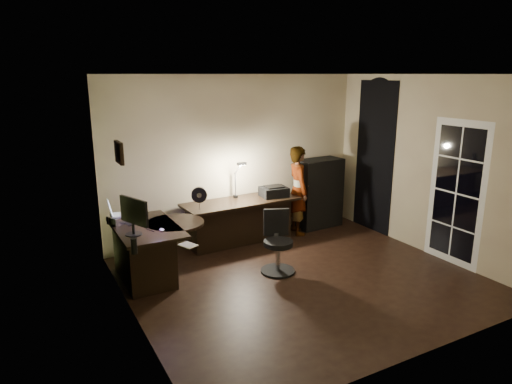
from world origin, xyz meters
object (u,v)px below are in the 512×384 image
cabinet (319,193)px  person (298,191)px  desk_right (241,222)px  office_chair (278,243)px  desk_left (148,253)px  monitor (133,222)px

cabinet → person: size_ratio=0.81×
desk_right → office_chair: 1.28m
person → office_chair: bearing=151.5°
office_chair → cabinet: bearing=61.3°
desk_right → cabinet: cabinet is taller
desk_left → office_chair: office_chair is taller
desk_left → office_chair: (1.65, -0.66, 0.06)m
desk_right → cabinet: (1.61, 0.10, 0.26)m
monitor → person: person is taller
monitor → office_chair: 1.98m
desk_right → office_chair: office_chair is taller
monitor → office_chair: monitor is taller
desk_left → desk_right: 1.83m
desk_left → monitor: 0.63m
desk_left → person: (2.79, 0.57, 0.39)m
desk_left → monitor: monitor is taller
desk_right → monitor: bearing=-158.0°
cabinet → monitor: bearing=-168.0°
monitor → person: bearing=-6.6°
person → cabinet: bearing=-60.9°
office_chair → person: (1.14, 1.23, 0.33)m
monitor → office_chair: bearing=-34.3°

